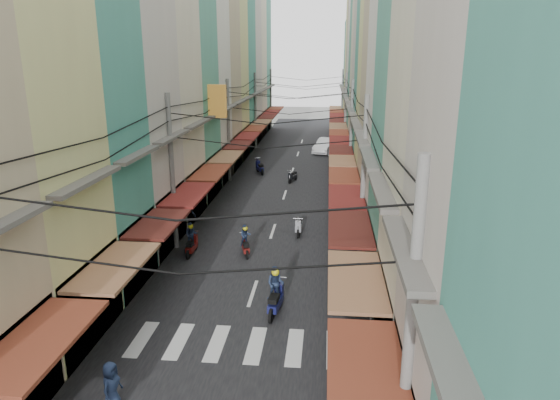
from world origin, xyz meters
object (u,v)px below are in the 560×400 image
Objects in this scene: traffic_sign at (372,283)px; white_car at (326,153)px; market_umbrella at (418,246)px; bicycle at (401,301)px.

white_car is at bearing 93.09° from traffic_sign.
market_umbrella is at bearing -65.99° from white_car.
white_car is 32.62m from market_umbrella.
white_car is 35.78m from traffic_sign.
white_car is 3.32× the size of bicycle.
market_umbrella is (4.13, -32.28, 2.19)m from white_car.
traffic_sign is (1.93, -35.67, 1.98)m from white_car.
bicycle is 0.66× the size of market_umbrella.
bicycle is at bearing 59.70° from traffic_sign.
market_umbrella is 4.04m from traffic_sign.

